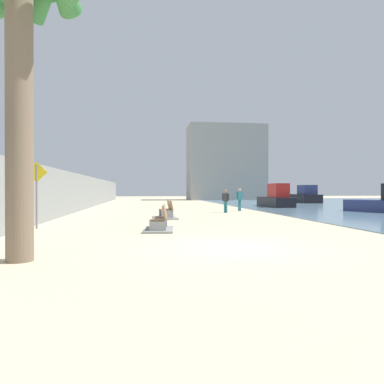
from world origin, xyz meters
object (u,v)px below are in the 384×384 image
at_px(person_standing, 240,198).
at_px(bench_far, 166,214).
at_px(bench_near, 159,225).
at_px(palm_tree, 19,28).
at_px(boat_nearest, 276,198).
at_px(person_walking, 226,199).
at_px(boat_outer, 305,196).
at_px(pedestrian_sign, 37,187).

bearing_deg(person_standing, bench_far, -133.10).
bearing_deg(person_standing, bench_near, -118.19).
height_order(palm_tree, person_standing, palm_tree).
height_order(palm_tree, boat_nearest, palm_tree).
height_order(bench_near, bench_far, same).
bearing_deg(bench_far, boat_nearest, 47.48).
bearing_deg(person_walking, boat_outer, 50.98).
bearing_deg(bench_near, boat_nearest, 57.03).
xyz_separation_m(palm_tree, person_walking, (8.20, 15.61, -4.19)).
bearing_deg(boat_nearest, person_walking, -131.10).
height_order(palm_tree, boat_outer, palm_tree).
bearing_deg(bench_far, bench_near, -96.04).
xyz_separation_m(palm_tree, bench_near, (3.27, 5.49, -4.87)).
distance_m(person_walking, person_standing, 2.36).
relative_size(person_standing, boat_nearest, 0.30).
bearing_deg(person_walking, palm_tree, -117.71).
bearing_deg(person_standing, pedestrian_sign, -136.73).
height_order(boat_nearest, pedestrian_sign, pedestrian_sign).
bearing_deg(person_walking, bench_far, -134.76).
bearing_deg(person_standing, palm_tree, -119.02).
xyz_separation_m(bench_near, pedestrian_sign, (-4.89, 1.32, 1.45)).
distance_m(bench_near, boat_outer, 32.80).
height_order(person_walking, person_standing, person_standing).
xyz_separation_m(bench_far, person_walking, (4.32, 4.36, 0.68)).
bearing_deg(boat_outer, pedestrian_sign, -132.47).
distance_m(palm_tree, boat_outer, 39.41).
bearing_deg(palm_tree, bench_far, 70.97).
relative_size(palm_tree, boat_nearest, 1.28).
xyz_separation_m(person_standing, boat_nearest, (4.89, 5.46, -0.18)).
height_order(palm_tree, pedestrian_sign, palm_tree).
height_order(bench_near, person_standing, person_standing).
bearing_deg(boat_outer, boat_nearest, -127.36).
height_order(palm_tree, bench_near, palm_tree).
xyz_separation_m(person_walking, boat_outer, (13.68, 16.88, -0.11)).
relative_size(person_walking, person_standing, 0.94).
distance_m(person_standing, pedestrian_sign, 15.54).
relative_size(bench_far, pedestrian_sign, 0.80).
bearing_deg(person_walking, boat_nearest, 48.90).
distance_m(palm_tree, person_walking, 18.13).
bearing_deg(bench_far, pedestrian_sign, -141.09).
bearing_deg(pedestrian_sign, bench_near, -15.14).
height_order(person_walking, pedestrian_sign, pedestrian_sign).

